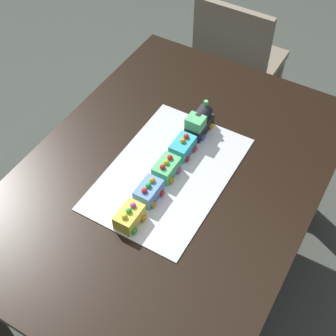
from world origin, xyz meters
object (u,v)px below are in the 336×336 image
Objects in this scene: chair at (236,63)px; cake_car_gondola_turquoise at (183,147)px; dining_table at (170,192)px; cake_car_caboose_lemon at (129,217)px; cake_car_tanker_sky_blue at (149,191)px; cake_car_flatbed_mint_green at (166,168)px; cake_locomotive at (199,122)px.

cake_car_gondola_turquoise is at bearing 101.49° from chair.
cake_car_caboose_lemon is (0.24, -0.01, 0.14)m from dining_table.
cake_car_flatbed_mint_green is at bearing 180.00° from cake_car_tanker_sky_blue.
cake_car_gondola_turquoise reaches higher than dining_table.
cake_car_tanker_sky_blue is at bearing 180.00° from cake_car_caboose_lemon.
cake_car_tanker_sky_blue is at bearing -0.00° from cake_car_gondola_turquoise.
cake_car_flatbed_mint_green is at bearing -53.81° from dining_table.
dining_table is 0.28m from cake_car_caboose_lemon.
cake_locomotive is 1.40× the size of cake_car_gondola_turquoise.
cake_car_flatbed_mint_green is at bearing 100.28° from chair.
cake_car_gondola_turquoise is (0.92, 0.18, 0.30)m from chair.
cake_car_tanker_sky_blue is (0.36, -0.00, -0.02)m from cake_locomotive.
cake_locomotive is 1.40× the size of cake_car_caboose_lemon.
cake_car_tanker_sky_blue is at bearing -0.00° from cake_locomotive.
dining_table is at bearing 100.97° from chair.
chair is at bearing -169.21° from cake_car_gondola_turquoise.
cake_car_tanker_sky_blue reaches higher than dining_table.
cake_car_caboose_lemon is (0.35, -0.00, 0.00)m from cake_car_gondola_turquoise.
cake_car_gondola_turquoise is 1.00× the size of cake_car_flatbed_mint_green.
cake_car_gondola_turquoise is 1.00× the size of cake_car_caboose_lemon.
cake_car_gondola_turquoise is 0.24m from cake_car_tanker_sky_blue.
chair is (-1.03, -0.19, -0.16)m from dining_table.
cake_car_tanker_sky_blue is 0.12m from cake_car_caboose_lemon.
cake_locomotive reaches higher than cake_car_tanker_sky_blue.
cake_car_gondola_turquoise is at bearing 180.00° from cake_car_flatbed_mint_green.
cake_locomotive is at bearing -177.27° from dining_table.
dining_table is 0.19m from cake_car_tanker_sky_blue.
cake_car_tanker_sky_blue is (1.16, 0.18, 0.30)m from chair.
cake_locomotive reaches higher than dining_table.
cake_car_tanker_sky_blue is (0.24, -0.00, 0.00)m from cake_car_gondola_turquoise.
cake_locomotive is 0.48m from cake_car_caboose_lemon.
cake_car_caboose_lemon reaches higher than dining_table.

